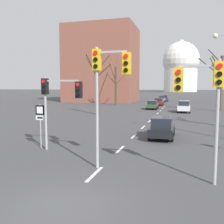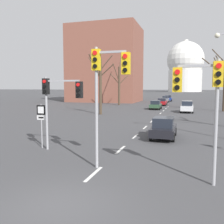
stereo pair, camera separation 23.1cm
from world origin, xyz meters
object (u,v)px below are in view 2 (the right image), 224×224
at_px(sedan_near_left, 162,102).
at_px(sedan_distant_centre, 156,105).
at_px(sedan_near_right, 168,98).
at_px(sedan_mid_centre, 164,128).
at_px(sedan_far_right, 166,99).
at_px(route_sign_post, 41,118).
at_px(sedan_far_left, 187,107).
at_px(traffic_signal_centre_tall, 106,77).
at_px(traffic_signal_near_right, 203,90).
at_px(traffic_signal_near_left, 58,95).

height_order(sedan_near_left, sedan_distant_centre, sedan_near_left).
relative_size(sedan_near_right, sedan_mid_centre, 1.03).
xyz_separation_m(sedan_far_right, sedan_distant_centre, (0.22, -21.45, -0.03)).
xyz_separation_m(sedan_mid_centre, sedan_distant_centre, (-3.76, 24.81, 0.00)).
xyz_separation_m(sedan_near_right, sedan_mid_centre, (3.73, -51.44, -0.05)).
relative_size(sedan_mid_centre, sedan_distant_centre, 1.01).
distance_m(sedan_near_left, sedan_mid_centre, 35.19).
xyz_separation_m(route_sign_post, sedan_far_left, (8.57, 26.17, -1.00)).
xyz_separation_m(traffic_signal_centre_tall, sedan_near_left, (-1.80, 42.98, -3.49)).
distance_m(sedan_near_left, sedan_distant_centre, 10.19).
distance_m(traffic_signal_near_right, route_sign_post, 10.06).
xyz_separation_m(traffic_signal_near_right, route_sign_post, (-9.32, 3.33, -1.80)).
bearing_deg(traffic_signal_near_left, sedan_mid_centre, 44.24).
xyz_separation_m(sedan_far_left, sedan_distant_centre, (-5.27, 3.95, -0.09)).
distance_m(traffic_signal_near_right, sedan_mid_centre, 9.40).
xyz_separation_m(traffic_signal_centre_tall, route_sign_post, (-5.18, 2.66, -2.38)).
relative_size(sedan_far_left, sedan_far_right, 1.00).
bearing_deg(traffic_signal_centre_tall, sedan_distant_centre, 93.28).
height_order(sedan_mid_centre, sedan_far_left, sedan_far_left).
distance_m(route_sign_post, sedan_far_right, 51.68).
relative_size(traffic_signal_centre_tall, sedan_distant_centre, 1.43).
bearing_deg(traffic_signal_centre_tall, route_sign_post, 152.76).
relative_size(sedan_far_left, sedan_distant_centre, 1.14).
relative_size(sedan_far_right, sedan_distant_centre, 1.13).
bearing_deg(traffic_signal_near_right, traffic_signal_near_left, 158.88).
distance_m(sedan_mid_centre, sedan_far_right, 46.43).
bearing_deg(sedan_far_right, traffic_signal_near_right, -83.52).
xyz_separation_m(traffic_signal_near_left, sedan_far_left, (7.23, 26.42, -2.49)).
distance_m(sedan_mid_centre, sedan_far_left, 20.91).
distance_m(traffic_signal_near_left, traffic_signal_centre_tall, 4.62).
bearing_deg(sedan_far_left, sedan_mid_centre, -94.13).
relative_size(traffic_signal_near_right, sedan_far_left, 1.09).
relative_size(route_sign_post, sedan_distant_centre, 0.70).
xyz_separation_m(route_sign_post, sedan_mid_centre, (7.06, 5.32, -1.10)).
bearing_deg(sedan_mid_centre, traffic_signal_centre_tall, -103.27).
xyz_separation_m(traffic_signal_near_right, traffic_signal_centre_tall, (-4.14, 0.67, 0.57)).
relative_size(route_sign_post, sedan_mid_centre, 0.69).
xyz_separation_m(sedan_far_left, sedan_far_right, (-5.49, 25.40, -0.06)).
xyz_separation_m(traffic_signal_near_right, sedan_distant_centre, (-6.02, 33.46, -2.90)).
distance_m(traffic_signal_near_right, sedan_far_right, 55.34).
distance_m(traffic_signal_near_left, sedan_mid_centre, 8.39).
bearing_deg(sedan_near_left, sedan_far_right, 91.53).
bearing_deg(sedan_near_right, traffic_signal_near_left, -92.00).
distance_m(traffic_signal_near_left, sedan_far_right, 51.92).
relative_size(route_sign_post, sedan_far_right, 0.62).
bearing_deg(traffic_signal_near_left, sedan_near_right, 88.00).
relative_size(sedan_near_left, sedan_near_right, 1.12).
height_order(traffic_signal_centre_tall, sedan_far_left, traffic_signal_centre_tall).
bearing_deg(sedan_near_right, sedan_near_left, -89.83).
xyz_separation_m(route_sign_post, sedan_near_left, (3.38, 40.32, -1.11)).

